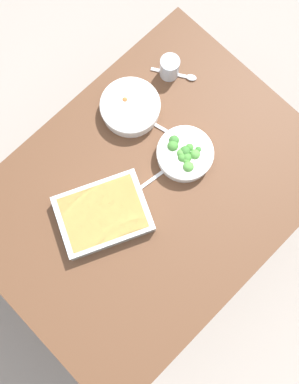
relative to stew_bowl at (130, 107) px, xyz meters
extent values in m
plane|color=#9E9389|center=(0.17, 0.27, -0.77)|extent=(6.00, 6.00, 0.00)
cube|color=brown|center=(0.17, 0.27, -0.05)|extent=(1.20, 0.90, 0.04)
cylinder|color=brown|center=(-0.37, -0.12, -0.42)|extent=(0.06, 0.06, 0.70)
cylinder|color=brown|center=(0.71, -0.12, -0.42)|extent=(0.06, 0.06, 0.70)
cylinder|color=brown|center=(-0.37, 0.66, -0.42)|extent=(0.06, 0.06, 0.70)
cylinder|color=brown|center=(0.71, 0.66, -0.42)|extent=(0.06, 0.06, 0.70)
cylinder|color=white|center=(0.00, 0.00, 0.00)|extent=(0.21, 0.21, 0.05)
torus|color=white|center=(0.00, 0.00, 0.02)|extent=(0.22, 0.22, 0.01)
cylinder|color=olive|center=(0.00, 0.00, 0.00)|extent=(0.17, 0.17, 0.03)
sphere|color=silver|center=(0.00, 0.01, 0.02)|extent=(0.02, 0.02, 0.02)
sphere|color=silver|center=(-0.04, 0.02, 0.02)|extent=(0.02, 0.02, 0.02)
sphere|color=#C66633|center=(0.00, -0.03, 0.02)|extent=(0.02, 0.02, 0.02)
cylinder|color=white|center=(-0.01, 0.26, -0.01)|extent=(0.19, 0.19, 0.05)
torus|color=white|center=(-0.01, 0.26, 0.01)|extent=(0.20, 0.20, 0.01)
cylinder|color=#8CB272|center=(-0.01, 0.26, 0.00)|extent=(0.16, 0.16, 0.02)
sphere|color=#569E42|center=(0.02, 0.30, 0.02)|extent=(0.04, 0.04, 0.04)
sphere|color=#569E42|center=(0.00, 0.25, 0.02)|extent=(0.03, 0.03, 0.03)
sphere|color=#3D7A33|center=(-0.02, 0.26, 0.02)|extent=(0.04, 0.04, 0.04)
sphere|color=#569E42|center=(-0.03, 0.29, 0.02)|extent=(0.04, 0.04, 0.04)
sphere|color=#478C38|center=(0.00, 0.28, 0.02)|extent=(0.04, 0.04, 0.04)
sphere|color=#3D7A33|center=(-0.01, 0.26, 0.01)|extent=(0.03, 0.03, 0.03)
sphere|color=#3D7A33|center=(-0.05, 0.29, 0.01)|extent=(0.02, 0.02, 0.02)
sphere|color=#569E42|center=(0.00, 0.28, 0.01)|extent=(0.03, 0.03, 0.03)
sphere|color=#478C38|center=(0.00, 0.21, 0.02)|extent=(0.04, 0.04, 0.04)
sphere|color=#3D7A33|center=(-0.03, 0.25, 0.01)|extent=(0.02, 0.02, 0.02)
sphere|color=#478C38|center=(-0.04, 0.26, 0.01)|extent=(0.03, 0.03, 0.03)
sphere|color=#478C38|center=(0.01, 0.27, 0.01)|extent=(0.03, 0.03, 0.03)
sphere|color=#3D7A33|center=(-0.02, 0.20, 0.02)|extent=(0.04, 0.04, 0.04)
cube|color=silver|center=(0.34, 0.22, 0.00)|extent=(0.36, 0.33, 0.06)
cube|color=#DBAD56|center=(0.34, 0.22, 0.01)|extent=(0.32, 0.29, 0.04)
cylinder|color=#B2BCC6|center=(-0.21, -0.01, 0.01)|extent=(0.07, 0.07, 0.08)
cylinder|color=black|center=(-0.21, -0.01, 0.00)|extent=(0.06, 0.06, 0.05)
cube|color=silver|center=(-0.03, 0.12, -0.03)|extent=(0.04, 0.14, 0.01)
ellipsoid|color=silver|center=(-0.01, 0.04, -0.03)|extent=(0.03, 0.05, 0.01)
cube|color=silver|center=(0.12, 0.24, -0.03)|extent=(0.14, 0.03, 0.01)
ellipsoid|color=silver|center=(0.03, 0.25, -0.03)|extent=(0.04, 0.03, 0.01)
cube|color=silver|center=(-0.21, -0.01, -0.03)|extent=(0.08, 0.13, 0.01)
ellipsoid|color=silver|center=(-0.25, 0.07, -0.03)|extent=(0.04, 0.05, 0.01)
camera|label=1|loc=(0.38, 0.49, 1.37)|focal=38.25mm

